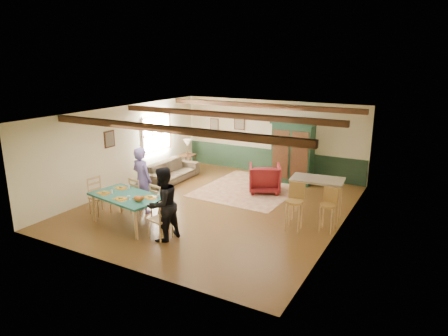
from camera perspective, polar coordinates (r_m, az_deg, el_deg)
The scene contains 35 objects.
floor at distance 11.68m, azimuth -0.99°, elevation -5.42°, with size 8.00×8.00×0.00m, color #523417.
wall_back at distance 14.79m, azimuth 6.76°, elevation 4.37°, with size 7.00×0.02×2.70m, color beige.
wall_left at distance 13.32m, azimuth -14.20°, elevation 2.79°, with size 0.02×8.00×2.70m, color beige.
wall_right at distance 10.05m, azimuth 16.54°, elevation -1.42°, with size 0.02×8.00×2.70m, color beige.
ceiling at distance 11.01m, azimuth -1.06°, elevation 7.83°, with size 7.00×8.00×0.02m, color white.
wainscot_back at distance 14.96m, azimuth 6.62°, elevation 0.97°, with size 6.95×0.03×0.90m, color #1A301F.
ceiling_beam_front at distance 9.13m, azimuth -8.32°, elevation 5.54°, with size 6.95×0.16×0.16m, color #331D0E.
ceiling_beam_mid at distance 11.37m, azimuth -0.04°, elevation 7.62°, with size 6.95×0.16×0.16m, color #331D0E.
ceiling_beam_back at distance 13.69m, azimuth 5.31°, elevation 8.87°, with size 6.95×0.16×0.16m, color #331D0E.
window_left at distance 14.52m, azimuth -9.60°, elevation 4.86°, with size 0.06×1.60×1.30m, color white, non-canonical shape.
picture_left_wall at distance 12.80m, azimuth -16.04°, elevation 3.99°, with size 0.04×0.42×0.52m, color gray, non-canonical shape.
picture_back_a at distance 15.21m, azimuth 2.21°, elevation 6.49°, with size 0.45×0.04×0.55m, color gray, non-canonical shape.
picture_back_b at distance 15.76m, azimuth -1.39°, elevation 6.26°, with size 0.38×0.04×0.48m, color gray, non-canonical shape.
dining_table at distance 10.53m, azimuth -13.57°, elevation -5.89°, with size 1.93×1.07×0.80m, color #1E6253, non-canonical shape.
dining_chair_far_left at distance 11.26m, azimuth -11.84°, elevation -3.81°, with size 0.45×0.47×1.02m, color tan, non-canonical shape.
dining_chair_far_right at distance 10.64m, azimuth -8.91°, elevation -4.81°, with size 0.45×0.47×1.02m, color tan, non-canonical shape.
dining_chair_end_left at distance 11.45m, azimuth -17.38°, elevation -3.87°, with size 0.45×0.47×1.02m, color tan, non-canonical shape.
dining_chair_end_right at distance 9.60m, azimuth -9.09°, elevation -7.09°, with size 0.45×0.47×1.02m, color tan, non-canonical shape.
person_man at distance 11.18m, azimuth -11.62°, elevation -1.70°, with size 0.67×0.44×1.85m, color #6F5C9E.
person_woman at distance 9.39m, azimuth -8.75°, elevation -5.14°, with size 0.86×0.67×1.77m, color black.
person_child at distance 10.68m, azimuth -8.57°, elevation -4.54°, with size 0.53×0.34×1.08m, color #27569E.
cat at distance 9.86m, azimuth -12.15°, elevation -4.20°, with size 0.39×0.15×0.19m, color orange, non-canonical shape.
place_setting_near_left at distance 10.69m, azimuth -16.79°, elevation -3.21°, with size 0.43×0.32×0.11m, color orange, non-canonical shape.
place_setting_near_center at distance 10.15m, azimuth -14.56°, elevation -4.04°, with size 0.43×0.32×0.11m, color orange, non-canonical shape.
place_setting_far_left at distance 10.98m, azimuth -14.50°, elevation -2.55°, with size 0.43×0.32×0.11m, color orange, non-canonical shape.
place_setting_far_right at distance 10.10m, azimuth -10.49°, elevation -3.89°, with size 0.43×0.32×0.11m, color orange, non-canonical shape.
area_rug at distance 13.18m, azimuth 3.64°, elevation -2.96°, with size 2.90×3.44×0.01m, color beige.
armoire at distance 13.75m, azimuth 9.80°, elevation 2.21°, with size 1.51×0.60×2.14m, color black.
armchair at distance 12.82m, azimuth 5.81°, elevation -1.45°, with size 0.97×0.99×0.91m, color #541017.
sofa at distance 14.06m, azimuth -7.54°, elevation -0.47°, with size 2.32×0.91×0.68m, color #44392A.
end_table at distance 15.25m, azimuth -5.17°, elevation 0.77°, with size 0.52×0.52×0.64m, color #331D0E, non-canonical shape.
table_lamp at distance 15.11m, azimuth -5.23°, elevation 3.01°, with size 0.32×0.32×0.58m, color beige, non-canonical shape.
counter_table at distance 10.87m, azimuth 13.02°, elevation -4.30°, with size 1.34×0.78×1.12m, color tan, non-canonical shape.
bar_stool_left at distance 10.05m, azimuth 10.00°, elevation -5.53°, with size 0.42×0.47×1.19m, color #AE8543, non-canonical shape.
bar_stool_right at distance 10.16m, azimuth 14.59°, elevation -5.89°, with size 0.39×0.43×1.09m, color #AE8543, non-canonical shape.
Camera 1 is at (5.46, -9.45, 4.14)m, focal length 32.00 mm.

